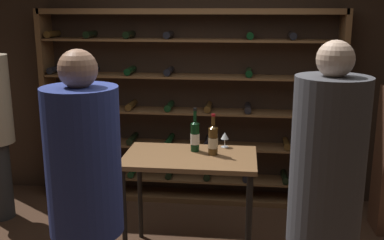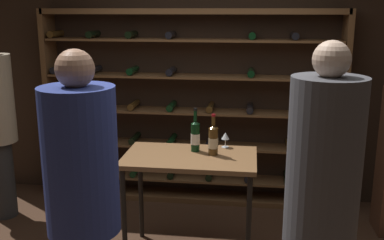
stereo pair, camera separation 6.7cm
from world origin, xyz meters
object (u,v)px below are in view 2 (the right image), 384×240
wine_glass_stemmed_center (225,137)px  wine_bottle_black_capsule (195,136)px  wine_rack (188,109)px  tasting_table (190,168)px  person_bystander_dark_jacket (321,201)px  person_guest_plum_blouse (83,193)px  wine_bottle_red_label (213,140)px

wine_glass_stemmed_center → wine_bottle_black_capsule: bearing=-150.5°
wine_rack → wine_bottle_black_capsule: 1.15m
tasting_table → person_bystander_dark_jacket: person_bystander_dark_jacket is taller
wine_rack → wine_glass_stemmed_center: bearing=-64.1°
wine_glass_stemmed_center → tasting_table: bearing=-136.0°
person_bystander_dark_jacket → person_guest_plum_blouse: 1.41m
tasting_table → person_guest_plum_blouse: 1.30m
person_bystander_dark_jacket → person_guest_plum_blouse: bearing=63.9°
person_guest_plum_blouse → wine_glass_stemmed_center: 1.65m
person_bystander_dark_jacket → wine_bottle_black_capsule: size_ratio=5.20×
tasting_table → wine_glass_stemmed_center: (0.28, 0.27, 0.21)m
person_guest_plum_blouse → wine_bottle_red_label: (0.70, 1.23, 0.01)m
wine_rack → person_bystander_dark_jacket: wine_rack is taller
wine_bottle_black_capsule → person_guest_plum_blouse: bearing=-112.1°
wine_rack → tasting_table: wine_rack is taller
wine_rack → wine_bottle_red_label: size_ratio=9.25×
tasting_table → person_bystander_dark_jacket: 1.55m
wine_bottle_black_capsule → wine_glass_stemmed_center: (0.26, 0.14, -0.04)m
person_guest_plum_blouse → wine_glass_stemmed_center: bearing=-173.4°
wine_bottle_red_label → wine_glass_stemmed_center: 0.25m
wine_rack → wine_glass_stemmed_center: (0.48, -0.98, -0.02)m
tasting_table → wine_glass_stemmed_center: size_ratio=8.04×
person_bystander_dark_jacket → wine_glass_stemmed_center: size_ratio=14.33×
wine_glass_stemmed_center → wine_bottle_red_label: bearing=-111.8°
wine_bottle_red_label → wine_glass_stemmed_center: (0.09, 0.23, -0.03)m
tasting_table → person_guest_plum_blouse: bearing=-113.0°
person_bystander_dark_jacket → wine_bottle_black_capsule: person_bystander_dark_jacket is taller
person_bystander_dark_jacket → wine_bottle_red_label: bearing=5.1°
person_bystander_dark_jacket → wine_bottle_red_label: (-0.72, 1.27, -0.04)m
person_bystander_dark_jacket → wine_glass_stemmed_center: bearing=-1.6°
wine_rack → person_guest_plum_blouse: (-0.31, -2.44, 0.00)m
wine_rack → wine_bottle_red_label: 1.27m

